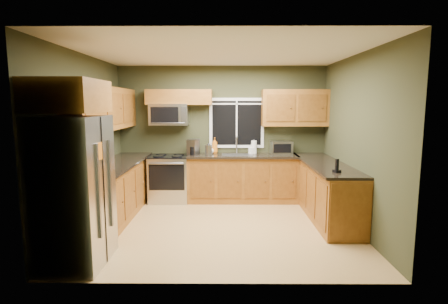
{
  "coord_description": "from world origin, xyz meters",
  "views": [
    {
      "loc": [
        0.09,
        -5.37,
        1.94
      ],
      "look_at": [
        0.05,
        0.35,
        1.15
      ],
      "focal_mm": 28.0,
      "sensor_mm": 36.0,
      "label": 1
    }
  ],
  "objects_px": {
    "microwave": "(169,114)",
    "soap_bottle_a": "(215,145)",
    "kettle": "(209,149)",
    "coffee_maker": "(193,147)",
    "toaster_oven": "(281,147)",
    "paper_towel_roll": "(254,147)",
    "cordless_phone": "(337,168)",
    "refrigerator": "(74,191)",
    "soap_bottle_c": "(211,150)",
    "range": "(169,178)",
    "soap_bottle_b": "(251,149)"
  },
  "relations": [
    {
      "from": "refrigerator",
      "to": "coffee_maker",
      "type": "relative_size",
      "value": 5.86
    },
    {
      "from": "refrigerator",
      "to": "soap_bottle_c",
      "type": "relative_size",
      "value": 11.67
    },
    {
      "from": "soap_bottle_b",
      "to": "soap_bottle_c",
      "type": "bearing_deg",
      "value": 178.22
    },
    {
      "from": "toaster_oven",
      "to": "coffee_maker",
      "type": "bearing_deg",
      "value": -175.93
    },
    {
      "from": "coffee_maker",
      "to": "cordless_phone",
      "type": "height_order",
      "value": "coffee_maker"
    },
    {
      "from": "refrigerator",
      "to": "cordless_phone",
      "type": "height_order",
      "value": "refrigerator"
    },
    {
      "from": "cordless_phone",
      "to": "refrigerator",
      "type": "bearing_deg",
      "value": -164.11
    },
    {
      "from": "toaster_oven",
      "to": "cordless_phone",
      "type": "xyz_separation_m",
      "value": [
        0.52,
        -1.93,
        -0.07
      ]
    },
    {
      "from": "toaster_oven",
      "to": "soap_bottle_a",
      "type": "relative_size",
      "value": 1.38
    },
    {
      "from": "refrigerator",
      "to": "microwave",
      "type": "xyz_separation_m",
      "value": [
        0.69,
        2.91,
        0.83
      ]
    },
    {
      "from": "toaster_oven",
      "to": "soap_bottle_a",
      "type": "distance_m",
      "value": 1.35
    },
    {
      "from": "soap_bottle_c",
      "to": "microwave",
      "type": "bearing_deg",
      "value": -177.14
    },
    {
      "from": "refrigerator",
      "to": "soap_bottle_a",
      "type": "bearing_deg",
      "value": 62.09
    },
    {
      "from": "microwave",
      "to": "cordless_phone",
      "type": "height_order",
      "value": "microwave"
    },
    {
      "from": "kettle",
      "to": "coffee_maker",
      "type": "bearing_deg",
      "value": 167.06
    },
    {
      "from": "microwave",
      "to": "toaster_oven",
      "type": "bearing_deg",
      "value": 0.27
    },
    {
      "from": "microwave",
      "to": "cordless_phone",
      "type": "relative_size",
      "value": 3.78
    },
    {
      "from": "range",
      "to": "coffee_maker",
      "type": "xyz_separation_m",
      "value": [
        0.48,
        0.02,
        0.61
      ]
    },
    {
      "from": "soap_bottle_b",
      "to": "soap_bottle_c",
      "type": "relative_size",
      "value": 1.19
    },
    {
      "from": "microwave",
      "to": "soap_bottle_c",
      "type": "bearing_deg",
      "value": 2.86
    },
    {
      "from": "microwave",
      "to": "paper_towel_roll",
      "type": "xyz_separation_m",
      "value": [
        1.7,
        0.06,
        -0.66
      ]
    },
    {
      "from": "refrigerator",
      "to": "cordless_phone",
      "type": "bearing_deg",
      "value": 15.89
    },
    {
      "from": "range",
      "to": "cordless_phone",
      "type": "relative_size",
      "value": 4.66
    },
    {
      "from": "toaster_oven",
      "to": "paper_towel_roll",
      "type": "relative_size",
      "value": 1.55
    },
    {
      "from": "range",
      "to": "soap_bottle_a",
      "type": "xyz_separation_m",
      "value": [
        0.9,
        0.23,
        0.63
      ]
    },
    {
      "from": "cordless_phone",
      "to": "toaster_oven",
      "type": "bearing_deg",
      "value": 104.96
    },
    {
      "from": "toaster_oven",
      "to": "kettle",
      "type": "distance_m",
      "value": 1.47
    },
    {
      "from": "soap_bottle_c",
      "to": "refrigerator",
      "type": "bearing_deg",
      "value": -117.22
    },
    {
      "from": "toaster_oven",
      "to": "coffee_maker",
      "type": "xyz_separation_m",
      "value": [
        -1.76,
        -0.13,
        0.01
      ]
    },
    {
      "from": "refrigerator",
      "to": "range",
      "type": "distance_m",
      "value": 2.89
    },
    {
      "from": "coffee_maker",
      "to": "soap_bottle_b",
      "type": "height_order",
      "value": "coffee_maker"
    },
    {
      "from": "kettle",
      "to": "soap_bottle_a",
      "type": "xyz_separation_m",
      "value": [
        0.11,
        0.28,
        0.05
      ]
    },
    {
      "from": "microwave",
      "to": "cordless_phone",
      "type": "distance_m",
      "value": 3.44
    },
    {
      "from": "microwave",
      "to": "soap_bottle_a",
      "type": "bearing_deg",
      "value": 5.98
    },
    {
      "from": "soap_bottle_b",
      "to": "coffee_maker",
      "type": "bearing_deg",
      "value": -173.56
    },
    {
      "from": "microwave",
      "to": "soap_bottle_a",
      "type": "distance_m",
      "value": 1.1
    },
    {
      "from": "coffee_maker",
      "to": "refrigerator",
      "type": "bearing_deg",
      "value": -112.73
    },
    {
      "from": "range",
      "to": "cordless_phone",
      "type": "bearing_deg",
      "value": -32.91
    },
    {
      "from": "refrigerator",
      "to": "kettle",
      "type": "bearing_deg",
      "value": 61.41
    },
    {
      "from": "refrigerator",
      "to": "range",
      "type": "relative_size",
      "value": 1.92
    },
    {
      "from": "soap_bottle_a",
      "to": "cordless_phone",
      "type": "xyz_separation_m",
      "value": [
        1.86,
        -2.02,
        -0.1
      ]
    },
    {
      "from": "soap_bottle_a",
      "to": "soap_bottle_c",
      "type": "distance_m",
      "value": 0.12
    },
    {
      "from": "range",
      "to": "microwave",
      "type": "relative_size",
      "value": 1.23
    },
    {
      "from": "toaster_oven",
      "to": "soap_bottle_a",
      "type": "height_order",
      "value": "soap_bottle_a"
    },
    {
      "from": "microwave",
      "to": "refrigerator",
      "type": "bearing_deg",
      "value": -103.34
    },
    {
      "from": "soap_bottle_a",
      "to": "range",
      "type": "bearing_deg",
      "value": -165.64
    },
    {
      "from": "range",
      "to": "cordless_phone",
      "type": "distance_m",
      "value": 3.33
    },
    {
      "from": "toaster_oven",
      "to": "kettle",
      "type": "relative_size",
      "value": 1.8
    },
    {
      "from": "paper_towel_roll",
      "to": "soap_bottle_c",
      "type": "bearing_deg",
      "value": -178.75
    },
    {
      "from": "microwave",
      "to": "soap_bottle_c",
      "type": "relative_size",
      "value": 4.93
    }
  ]
}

